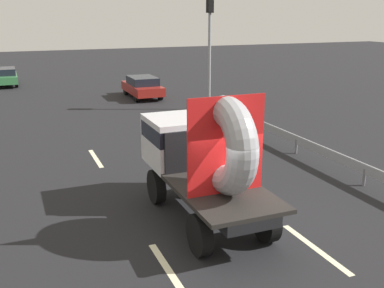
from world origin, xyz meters
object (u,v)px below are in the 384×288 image
(flatbed_truck, at_px, (200,153))
(oncoming_car, at_px, (5,76))
(distant_sedan, at_px, (142,86))
(traffic_light, at_px, (210,37))

(flatbed_truck, height_order, oncoming_car, flatbed_truck)
(distant_sedan, relative_size, oncoming_car, 1.02)
(oncoming_car, bearing_deg, flatbed_truck, -79.82)
(traffic_light, distance_m, oncoming_car, 17.42)
(flatbed_truck, xyz_separation_m, traffic_light, (5.84, 12.39, 2.24))
(flatbed_truck, height_order, traffic_light, traffic_light)
(distant_sedan, height_order, oncoming_car, distant_sedan)
(flatbed_truck, bearing_deg, oncoming_car, 100.18)
(traffic_light, bearing_deg, distant_sedan, 115.95)
(flatbed_truck, bearing_deg, traffic_light, 64.78)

